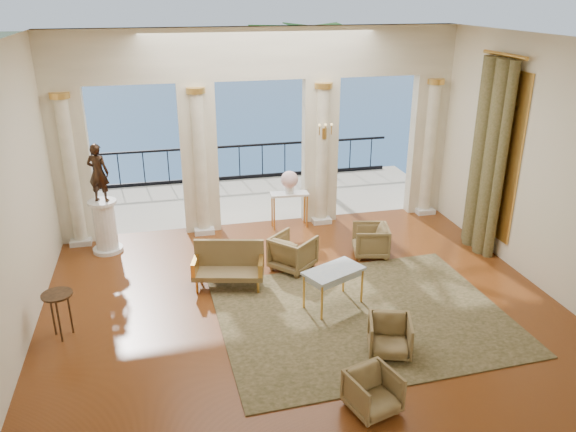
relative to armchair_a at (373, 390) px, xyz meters
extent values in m
plane|color=#431E0A|center=(-0.23, 2.80, -0.32)|extent=(9.00, 9.00, 0.00)
plane|color=white|center=(-0.23, -1.20, 1.93)|extent=(9.00, 0.00, 9.00)
plane|color=white|center=(-4.73, 2.80, 1.93)|extent=(0.00, 8.00, 8.00)
plane|color=white|center=(4.27, 2.80, 1.93)|extent=(0.00, 8.00, 8.00)
plane|color=white|center=(-0.23, 2.80, 4.18)|extent=(9.00, 9.00, 0.00)
cube|color=beige|center=(-0.23, 6.65, 3.63)|extent=(9.00, 0.30, 1.10)
cube|color=beige|center=(-4.33, 6.65, 1.38)|extent=(0.80, 0.30, 3.40)
cylinder|color=beige|center=(-4.33, 6.47, 1.28)|extent=(0.28, 0.28, 3.20)
cylinder|color=gold|center=(-4.33, 6.47, 2.93)|extent=(0.40, 0.40, 0.12)
cube|color=silver|center=(-4.33, 6.47, -0.26)|extent=(0.45, 0.45, 0.12)
cube|color=beige|center=(-1.63, 6.65, 1.38)|extent=(0.80, 0.30, 3.40)
cylinder|color=beige|center=(-1.63, 6.47, 1.28)|extent=(0.28, 0.28, 3.20)
cylinder|color=gold|center=(-1.63, 6.47, 2.93)|extent=(0.40, 0.40, 0.12)
cube|color=silver|center=(-1.63, 6.47, -0.26)|extent=(0.45, 0.45, 0.12)
cube|color=beige|center=(1.17, 6.65, 1.38)|extent=(0.80, 0.30, 3.40)
cylinder|color=beige|center=(1.17, 6.47, 1.28)|extent=(0.28, 0.28, 3.20)
cylinder|color=gold|center=(1.17, 6.47, 2.93)|extent=(0.40, 0.40, 0.12)
cube|color=silver|center=(1.17, 6.47, -0.26)|extent=(0.45, 0.45, 0.12)
cube|color=beige|center=(3.87, 6.65, 1.38)|extent=(0.80, 0.30, 3.40)
cylinder|color=beige|center=(3.87, 6.47, 1.28)|extent=(0.28, 0.28, 3.20)
cylinder|color=gold|center=(3.87, 6.47, 2.93)|extent=(0.40, 0.40, 0.12)
cube|color=silver|center=(3.87, 6.47, -0.26)|extent=(0.45, 0.45, 0.12)
cube|color=#BCAF9A|center=(-0.23, 8.60, -0.37)|extent=(10.00, 3.60, 0.10)
cube|color=black|center=(-0.23, 10.20, 0.68)|extent=(9.00, 0.06, 0.06)
cube|color=black|center=(-0.23, 10.20, -0.27)|extent=(9.00, 0.06, 0.10)
cylinder|color=black|center=(-0.23, 10.20, 0.18)|extent=(0.03, 0.03, 1.00)
cylinder|color=black|center=(-4.33, 10.20, 0.18)|extent=(0.03, 0.03, 1.00)
cylinder|color=black|center=(3.87, 10.20, 0.18)|extent=(0.03, 0.03, 1.00)
cylinder|color=#4C3823|center=(1.77, 9.40, 1.78)|extent=(0.20, 0.20, 4.20)
plane|color=navy|center=(-0.23, 62.80, -6.32)|extent=(160.00, 160.00, 0.00)
cylinder|color=#4D4D24|center=(4.07, 3.85, 1.68)|extent=(0.26, 0.26, 4.00)
cylinder|color=#4D4D24|center=(4.03, 4.30, 1.68)|extent=(0.32, 0.32, 4.00)
cylinder|color=#4D4D24|center=(4.07, 4.75, 1.68)|extent=(0.26, 0.26, 4.00)
cylinder|color=gold|center=(4.12, 4.30, 3.73)|extent=(0.08, 1.40, 0.08)
cube|color=gold|center=(4.24, 4.30, 1.78)|extent=(0.04, 1.60, 3.40)
cube|color=gold|center=(1.17, 6.33, 1.88)|extent=(0.10, 0.04, 0.25)
cylinder|color=gold|center=(1.03, 6.25, 1.98)|extent=(0.02, 0.02, 0.22)
cylinder|color=gold|center=(1.17, 6.25, 1.98)|extent=(0.02, 0.02, 0.22)
cylinder|color=gold|center=(1.31, 6.25, 1.98)|extent=(0.02, 0.02, 0.22)
cube|color=#313418|center=(0.68, 2.20, -0.31)|extent=(4.96, 3.92, 0.02)
imported|color=#4D3B20|center=(0.00, 0.00, 0.00)|extent=(0.75, 0.72, 0.63)
imported|color=#4D3B20|center=(0.71, 1.14, 0.01)|extent=(0.78, 0.76, 0.65)
imported|color=#4D3B20|center=(1.67, 4.46, 0.05)|extent=(0.81, 0.84, 0.73)
imported|color=#4D3B20|center=(-0.06, 4.24, 0.07)|extent=(1.03, 1.03, 0.78)
cube|color=#4D3B20|center=(-1.42, 3.74, -0.02)|extent=(1.40, 0.83, 0.10)
cube|color=#4D3B20|center=(-1.36, 3.98, 0.29)|extent=(1.29, 0.39, 0.53)
cube|color=gold|center=(-2.01, 3.88, 0.15)|extent=(0.20, 0.54, 0.25)
cube|color=gold|center=(-0.82, 3.59, 0.15)|extent=(0.20, 0.54, 0.25)
cylinder|color=gold|center=(-2.02, 3.66, -0.19)|extent=(0.05, 0.05, 0.24)
cylinder|color=gold|center=(-0.92, 3.40, -0.19)|extent=(0.05, 0.05, 0.24)
cylinder|color=gold|center=(-1.91, 4.08, -0.19)|extent=(0.05, 0.05, 0.24)
cylinder|color=gold|center=(-0.82, 3.81, -0.19)|extent=(0.05, 0.05, 0.24)
cube|color=#A7BDD1|center=(0.29, 2.67, 0.37)|extent=(1.18, 0.95, 0.05)
cylinder|color=gold|center=(-0.04, 2.26, 0.02)|extent=(0.04, 0.04, 0.66)
cylinder|color=gold|center=(0.82, 2.65, 0.02)|extent=(0.04, 0.04, 0.66)
cylinder|color=gold|center=(-0.24, 2.68, 0.02)|extent=(0.04, 0.04, 0.66)
cylinder|color=gold|center=(0.62, 3.08, 0.02)|extent=(0.04, 0.04, 0.66)
cylinder|color=silver|center=(-3.73, 5.91, -0.27)|extent=(0.63, 0.63, 0.08)
cylinder|color=silver|center=(-3.73, 5.91, 0.26)|extent=(0.46, 0.46, 1.00)
cylinder|color=silver|center=(-3.73, 5.91, 0.80)|extent=(0.59, 0.59, 0.06)
imported|color=black|center=(-3.73, 5.91, 1.44)|extent=(0.52, 0.43, 1.22)
cube|color=silver|center=(0.37, 6.35, 0.50)|extent=(0.90, 0.40, 0.05)
cylinder|color=gold|center=(-0.03, 6.25, 0.08)|extent=(0.04, 0.04, 0.79)
cylinder|color=gold|center=(0.75, 6.20, 0.08)|extent=(0.04, 0.04, 0.79)
cylinder|color=gold|center=(-0.02, 6.50, 0.08)|extent=(0.04, 0.04, 0.79)
cylinder|color=gold|center=(0.77, 6.45, 0.08)|extent=(0.04, 0.04, 0.79)
cylinder|color=white|center=(0.37, 6.35, 0.65)|extent=(0.20, 0.20, 0.25)
sphere|color=pink|center=(0.37, 6.35, 0.85)|extent=(0.40, 0.40, 0.40)
cylinder|color=black|center=(-4.23, 2.75, 0.45)|extent=(0.48, 0.48, 0.03)
cylinder|color=black|center=(-4.10, 2.82, 0.06)|extent=(0.03, 0.03, 0.75)
cylinder|color=black|center=(-4.36, 2.83, 0.06)|extent=(0.03, 0.03, 0.75)
cylinder|color=black|center=(-4.24, 2.60, 0.06)|extent=(0.03, 0.03, 0.75)
camera|label=1|loc=(-2.45, -5.56, 4.88)|focal=35.00mm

